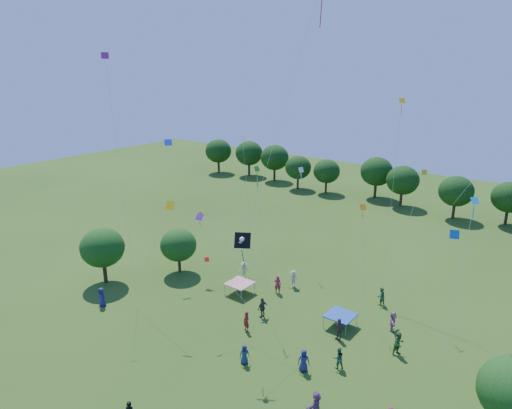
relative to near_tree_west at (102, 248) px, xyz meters
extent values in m
cylinder|color=#422B19|center=(0.00, 0.00, -2.75)|extent=(0.39, 0.39, 1.90)
ellipsoid|color=#1B4C15|center=(0.00, 0.00, 0.01)|extent=(4.27, 4.27, 3.84)
cylinder|color=#422B19|center=(4.15, 6.08, -2.97)|extent=(0.30, 0.30, 1.46)
ellipsoid|color=#1B4C15|center=(4.15, 6.08, -0.66)|extent=(3.73, 3.73, 3.36)
cylinder|color=#422B19|center=(-23.51, 42.89, -2.63)|extent=(0.44, 0.44, 2.15)
ellipsoid|color=#153C11|center=(-23.51, 42.89, 0.64)|extent=(5.17, 5.17, 4.65)
cylinder|color=#422B19|center=(-17.05, 44.53, -2.62)|extent=(0.45, 0.45, 2.17)
ellipsoid|color=#153C11|center=(-17.05, 44.53, 0.69)|extent=(5.22, 5.22, 4.70)
cylinder|color=#422B19|center=(-10.75, 44.19, -2.63)|extent=(0.44, 0.44, 2.15)
ellipsoid|color=#153C11|center=(-10.75, 44.19, 0.65)|extent=(5.17, 5.17, 4.65)
cylinder|color=#422B19|center=(-4.17, 41.91, -2.77)|extent=(0.38, 0.38, 1.87)
ellipsoid|color=#153C11|center=(-4.17, 41.91, 0.07)|extent=(4.48, 4.48, 4.03)
cylinder|color=#422B19|center=(1.05, 42.52, -2.78)|extent=(0.38, 0.38, 1.84)
ellipsoid|color=#153C11|center=(1.05, 42.52, 0.02)|extent=(4.42, 4.42, 3.98)
cylinder|color=#422B19|center=(8.78, 44.92, -2.63)|extent=(0.44, 0.44, 2.14)
ellipsoid|color=#153C11|center=(8.78, 44.92, 0.63)|extent=(5.14, 5.14, 4.63)
cylinder|color=#422B19|center=(13.88, 42.74, -2.69)|extent=(0.42, 0.42, 2.03)
ellipsoid|color=#153C11|center=(13.88, 42.74, 0.39)|extent=(4.86, 4.86, 4.37)
cylinder|color=#422B19|center=(21.86, 41.63, -2.72)|extent=(0.40, 0.40, 1.96)
ellipsoid|color=#153C11|center=(21.86, 41.63, 0.26)|extent=(4.71, 4.71, 4.24)
cylinder|color=#422B19|center=(28.23, 43.16, -2.75)|extent=(0.39, 0.39, 1.91)
ellipsoid|color=#153C11|center=(28.23, 43.16, 0.16)|extent=(4.59, 4.59, 4.13)
cube|color=red|center=(12.04, 6.34, -2.66)|extent=(2.20, 2.20, 0.08)
cylinder|color=#999999|center=(11.04, 5.34, -3.16)|extent=(0.05, 0.05, 1.10)
cylinder|color=#999999|center=(13.04, 5.34, -3.16)|extent=(0.05, 0.05, 1.10)
cylinder|color=#999999|center=(11.04, 7.34, -3.16)|extent=(0.05, 0.05, 1.10)
cylinder|color=#999999|center=(13.04, 7.34, -3.16)|extent=(0.05, 0.05, 1.10)
cube|color=#1A45AA|center=(22.26, 6.98, -2.66)|extent=(2.20, 2.20, 0.08)
cylinder|color=#999999|center=(21.26, 5.98, -3.16)|extent=(0.05, 0.05, 1.10)
cylinder|color=#999999|center=(23.26, 5.98, -3.16)|extent=(0.05, 0.05, 1.10)
cylinder|color=#999999|center=(21.26, 7.98, -3.16)|extent=(0.05, 0.05, 1.10)
cylinder|color=#999999|center=(23.26, 7.98, -3.16)|extent=(0.05, 0.05, 1.10)
imported|color=navy|center=(3.78, -2.99, -2.82)|extent=(0.96, 0.67, 1.77)
imported|color=maroon|center=(14.83, 8.60, -2.82)|extent=(0.78, 0.68, 1.77)
imported|color=#23532D|center=(23.47, 12.43, -2.87)|extent=(0.77, 0.94, 1.67)
imported|color=#C0BD99|center=(10.26, 9.17, -2.85)|extent=(0.97, 1.22, 1.71)
imported|color=#423834|center=(16.31, 4.23, -2.79)|extent=(0.63, 1.13, 1.84)
imported|color=#844E86|center=(25.77, -2.98, -2.83)|extent=(0.59, 1.63, 1.75)
imported|color=navy|center=(22.89, 0.25, -2.85)|extent=(0.94, 0.88, 1.70)
imported|color=maroon|center=(16.53, 1.75, -2.84)|extent=(0.73, 0.57, 1.73)
imported|color=#2C5825|center=(27.49, 6.19, -2.78)|extent=(0.84, 1.04, 1.85)
imported|color=#BDA997|center=(15.36, 10.52, -2.83)|extent=(1.25, 0.93, 1.74)
imported|color=#483C3A|center=(23.02, 5.24, -2.79)|extent=(1.17, 0.77, 1.84)
imported|color=#AD6593|center=(25.92, 9.03, -2.86)|extent=(0.98, 1.68, 1.69)
imported|color=navy|center=(19.05, -1.63, -2.94)|extent=(0.78, 0.85, 1.53)
imported|color=#26593D|center=(24.67, 2.05, -2.89)|extent=(0.88, 0.88, 1.63)
cube|color=black|center=(18.23, -0.72, 5.38)|extent=(1.28, 1.12, 0.96)
cube|color=black|center=(18.23, -0.67, 4.07)|extent=(0.12, 0.27, 1.18)
sphere|color=white|center=(18.23, -0.78, 5.48)|extent=(0.35, 0.35, 0.35)
cylinder|color=white|center=(18.23, -0.78, 5.20)|extent=(0.26, 0.49, 0.32)
cylinder|color=white|center=(18.23, -0.78, 5.20)|extent=(0.26, 0.49, 0.32)
cylinder|color=beige|center=(20.05, 0.59, 1.25)|extent=(3.66, 2.64, 7.32)
cube|color=red|center=(18.59, 8.26, 21.14)|extent=(0.46, 0.53, 2.94)
cylinder|color=beige|center=(16.69, 4.53, 10.19)|extent=(3.83, 7.37, 25.20)
cube|color=red|center=(14.05, -0.01, 2.55)|extent=(0.40, 0.45, 0.29)
cylinder|color=beige|center=(16.26, 0.90, 0.00)|extent=(4.44, 1.84, 4.82)
cube|color=#F9B30D|center=(22.68, 15.36, 14.12)|extent=(0.56, 0.59, 0.42)
cube|color=#F9B30D|center=(22.68, 15.41, 13.34)|extent=(0.08, 0.21, 0.90)
cylinder|color=beige|center=(23.11, 13.83, 5.75)|extent=(0.89, 3.07, 16.32)
cube|color=yellow|center=(25.27, 15.07, 8.31)|extent=(0.47, 0.41, 0.39)
cylinder|color=beige|center=(24.60, 13.53, 2.86)|extent=(1.38, 3.09, 10.54)
cube|color=#268718|center=(15.08, 5.03, 8.99)|extent=(0.36, 0.50, 0.39)
cube|color=#268718|center=(15.08, 5.08, 8.05)|extent=(0.20, 0.28, 1.30)
cylinder|color=beige|center=(16.00, 4.62, 3.20)|extent=(1.85, 0.85, 11.21)
cube|color=blue|center=(28.64, 13.62, 3.90)|extent=(0.81, 0.60, 0.67)
cylinder|color=beige|center=(26.10, 12.89, 0.59)|extent=(5.11, 1.48, 6.01)
cube|color=#5E1890|center=(6.37, 7.05, 2.57)|extent=(0.84, 0.69, 0.54)
cube|color=#5E1890|center=(6.37, 7.10, 1.78)|extent=(0.13, 0.16, 0.65)
cylinder|color=beige|center=(8.55, 8.58, -0.07)|extent=(4.36, 3.08, 4.68)
cube|color=white|center=(12.81, 15.47, 6.73)|extent=(0.44, 0.60, 0.49)
cube|color=white|center=(12.81, 15.52, 5.70)|extent=(0.18, 0.30, 1.37)
cylinder|color=beige|center=(11.79, 12.71, 2.05)|extent=(2.06, 5.54, 8.92)
cube|color=#0D83D1|center=(31.47, 4.75, 9.38)|extent=(0.56, 0.55, 0.34)
cube|color=#0D83D1|center=(31.47, 4.80, 8.67)|extent=(0.06, 0.19, 0.84)
cylinder|color=beige|center=(31.46, 3.07, 3.39)|extent=(0.04, 3.37, 11.60)
cylinder|color=beige|center=(28.32, 14.04, 6.61)|extent=(9.88, 3.57, 18.04)
cube|color=yellow|center=(10.41, -0.25, 6.30)|extent=(0.82, 0.65, 0.62)
cylinder|color=beige|center=(8.30, -0.72, 1.80)|extent=(4.24, 0.96, 8.41)
cube|color=orange|center=(22.37, 9.64, 5.99)|extent=(0.57, 0.60, 0.43)
cube|color=orange|center=(22.37, 9.69, 5.37)|extent=(0.07, 0.15, 0.60)
cylinder|color=beige|center=(22.68, 9.84, 1.69)|extent=(0.65, 0.44, 8.18)
cube|color=green|center=(3.90, 9.70, 1.65)|extent=(0.27, 0.43, 0.36)
cylinder|color=beige|center=(7.33, 9.87, -0.46)|extent=(6.88, 0.37, 3.90)
cube|color=#152CD6|center=(2.51, 6.94, 9.63)|extent=(0.83, 0.88, 0.57)
cylinder|color=beige|center=(6.62, 8.39, 3.46)|extent=(8.23, 2.92, 11.73)
cube|color=#881675|center=(2.26, 0.72, 17.77)|extent=(0.64, 0.72, 0.54)
cylinder|color=beige|center=(4.22, -0.18, 7.55)|extent=(3.93, 1.83, 19.91)
cube|color=white|center=(6.56, 13.72, 9.57)|extent=(0.72, 0.68, 0.56)
cylinder|color=beige|center=(8.63, 11.94, 3.45)|extent=(4.16, 3.56, 11.71)
camera|label=1|loc=(36.91, -23.49, 17.04)|focal=32.00mm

